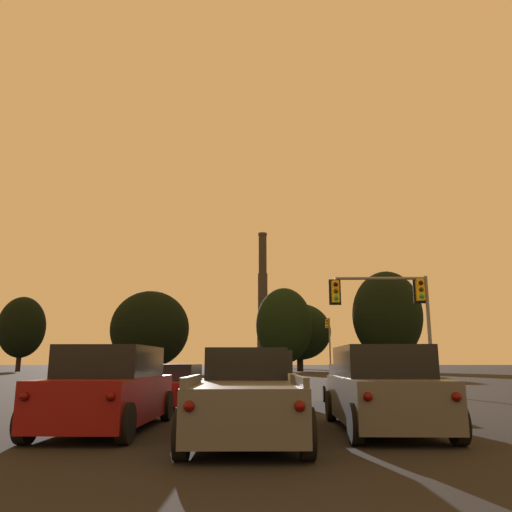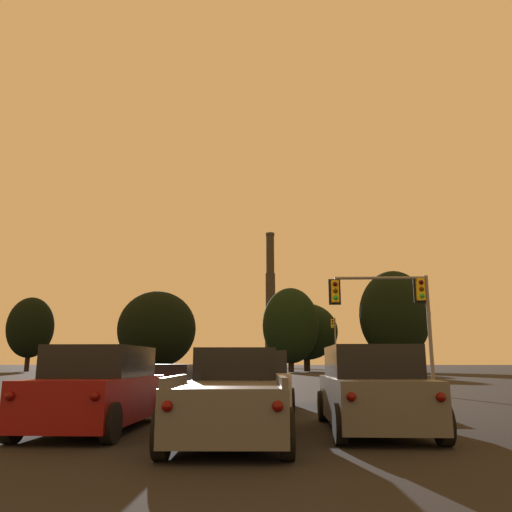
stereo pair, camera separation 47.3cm
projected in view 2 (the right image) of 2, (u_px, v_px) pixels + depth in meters
suv_right_lane_second at (371, 389)px, 11.17m from camera, size 2.16×4.93×1.86m
pickup_truck_center_lane_second at (233, 396)px, 10.35m from camera, size 2.33×5.55×1.82m
sedan_left_lane_front at (169, 386)px, 17.44m from camera, size 2.16×4.77×1.43m
suv_center_lane_front at (258, 381)px, 16.56m from camera, size 2.23×4.95×1.86m
suv_left_lane_second at (100, 389)px, 11.37m from camera, size 2.14×4.92×1.86m
hatchback_right_lane_front at (350, 386)px, 17.60m from camera, size 2.04×4.16×1.44m
traffic_light_far_right at (334, 338)px, 58.91m from camera, size 0.78×0.50×6.68m
traffic_light_overhead_right at (394, 303)px, 23.63m from camera, size 4.84×0.50×5.56m
smokestack at (271, 313)px, 146.58m from camera, size 5.32×5.32×39.96m
treeline_left_mid at (30, 327)px, 83.98m from camera, size 7.69×6.92×12.34m
treeline_far_left at (306, 332)px, 85.82m from camera, size 10.76×9.68×11.50m
treeline_center_right at (394, 315)px, 80.23m from camera, size 11.19×10.08×16.12m
treeline_center_left at (157, 329)px, 81.25m from camera, size 12.67×11.40×12.99m
treeline_far_right at (291, 325)px, 80.12m from camera, size 9.04×8.14×13.36m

